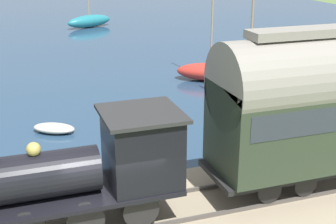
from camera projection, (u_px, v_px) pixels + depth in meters
harbor_water at (27, 18)px, 50.84m from camera, size 80.00×80.00×0.01m
steam_locomotive at (95, 165)px, 12.11m from camera, size 2.08×5.83×3.23m
sailboat_red at (211, 71)px, 27.31m from camera, size 3.31×4.23×8.32m
sailboat_green at (247, 97)px, 22.49m from camera, size 1.75×3.63×7.74m
sailboat_teal at (89, 21)px, 44.98m from camera, size 3.21×4.90×5.72m
rowboat_off_pier at (54, 128)px, 19.80m from camera, size 1.72×2.03×0.38m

